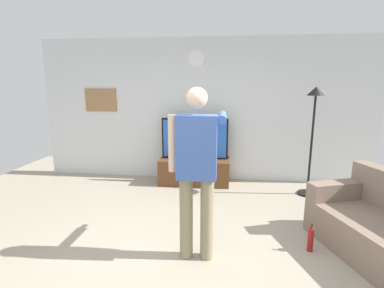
# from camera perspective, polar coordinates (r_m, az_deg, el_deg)

# --- Properties ---
(ground_plane) EXTENTS (8.40, 8.40, 0.00)m
(ground_plane) POSITION_cam_1_polar(r_m,az_deg,el_deg) (3.14, -1.76, -23.89)
(ground_plane) COLOR #9E937F
(back_wall) EXTENTS (6.40, 0.10, 2.70)m
(back_wall) POSITION_cam_1_polar(r_m,az_deg,el_deg) (5.51, 2.60, 6.75)
(back_wall) COLOR silver
(back_wall) RESTS_ON ground_plane
(tv_stand) EXTENTS (1.30, 0.58, 0.47)m
(tv_stand) POSITION_cam_1_polar(r_m,az_deg,el_deg) (5.39, 0.49, -5.42)
(tv_stand) COLOR brown
(tv_stand) RESTS_ON ground_plane
(television) EXTENTS (1.23, 0.07, 0.76)m
(television) POSITION_cam_1_polar(r_m,az_deg,el_deg) (5.29, 0.55, 1.11)
(television) COLOR black
(television) RESTS_ON tv_stand
(wall_clock) EXTENTS (0.30, 0.03, 0.30)m
(wall_clock) POSITION_cam_1_polar(r_m,az_deg,el_deg) (5.46, 0.86, 16.78)
(wall_clock) COLOR white
(framed_picture) EXTENTS (0.63, 0.04, 0.45)m
(framed_picture) POSITION_cam_1_polar(r_m,az_deg,el_deg) (5.95, -17.82, 8.41)
(framed_picture) COLOR #997047
(floor_lamp) EXTENTS (0.32, 0.32, 1.81)m
(floor_lamp) POSITION_cam_1_polar(r_m,az_deg,el_deg) (5.01, 23.26, 4.66)
(floor_lamp) COLOR black
(floor_lamp) RESTS_ON ground_plane
(person_standing_nearer_lamp) EXTENTS (0.58, 0.78, 1.81)m
(person_standing_nearer_lamp) POSITION_cam_1_polar(r_m,az_deg,el_deg) (2.90, 0.99, -4.27)
(person_standing_nearer_lamp) COLOR gray
(person_standing_nearer_lamp) RESTS_ON ground_plane
(beverage_bottle) EXTENTS (0.07, 0.07, 0.34)m
(beverage_bottle) POSITION_cam_1_polar(r_m,az_deg,el_deg) (3.60, 22.71, -17.27)
(beverage_bottle) COLOR maroon
(beverage_bottle) RESTS_ON ground_plane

